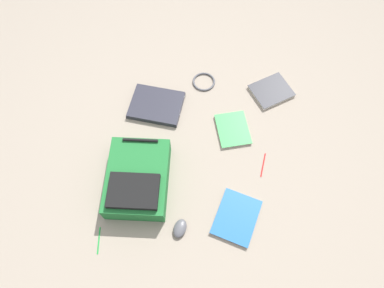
# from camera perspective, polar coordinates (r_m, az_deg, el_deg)

# --- Properties ---
(ground_plane) EXTENTS (3.74, 3.74, 0.00)m
(ground_plane) POSITION_cam_1_polar(r_m,az_deg,el_deg) (1.92, 0.77, -1.23)
(ground_plane) COLOR gray
(backpack) EXTENTS (0.32, 0.42, 0.15)m
(backpack) POSITION_cam_1_polar(r_m,az_deg,el_deg) (1.80, -9.27, -5.91)
(backpack) COLOR #1E662D
(backpack) RESTS_ON ground_plane
(laptop) EXTENTS (0.35, 0.29, 0.03)m
(laptop) POSITION_cam_1_polar(r_m,az_deg,el_deg) (2.07, -6.14, 6.57)
(laptop) COLOR #24242C
(laptop) RESTS_ON ground_plane
(book_manual) EXTENTS (0.28, 0.31, 0.02)m
(book_manual) POSITION_cam_1_polar(r_m,az_deg,el_deg) (1.80, 7.42, -12.18)
(book_manual) COLOR silver
(book_manual) RESTS_ON ground_plane
(book_comic) EXTENTS (0.30, 0.28, 0.02)m
(book_comic) POSITION_cam_1_polar(r_m,az_deg,el_deg) (2.17, 13.17, 8.72)
(book_comic) COLOR silver
(book_comic) RESTS_ON ground_plane
(book_red) EXTENTS (0.22, 0.25, 0.02)m
(book_red) POSITION_cam_1_polar(r_m,az_deg,el_deg) (1.99, 6.83, 2.47)
(book_red) COLOR silver
(book_red) RESTS_ON ground_plane
(computer_mouse) EXTENTS (0.09, 0.11, 0.03)m
(computer_mouse) POSITION_cam_1_polar(r_m,az_deg,el_deg) (1.76, -2.15, -14.05)
(computer_mouse) COLOR #4C4C51
(computer_mouse) RESTS_ON ground_plane
(cable_coil) EXTENTS (0.14, 0.14, 0.01)m
(cable_coil) POSITION_cam_1_polar(r_m,az_deg,el_deg) (2.17, 1.93, 10.48)
(cable_coil) COLOR #4C4C51
(cable_coil) RESTS_ON ground_plane
(pen_black) EXTENTS (0.02, 0.13, 0.01)m
(pen_black) POSITION_cam_1_polar(r_m,az_deg,el_deg) (1.82, -15.59, -15.42)
(pen_black) COLOR #198C33
(pen_black) RESTS_ON ground_plane
(pen_blue) EXTENTS (0.04, 0.14, 0.01)m
(pen_blue) POSITION_cam_1_polar(r_m,az_deg,el_deg) (1.92, 11.86, -3.46)
(pen_blue) COLOR red
(pen_blue) RESTS_ON ground_plane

